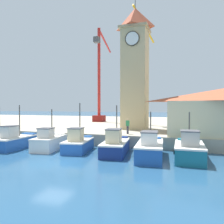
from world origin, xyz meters
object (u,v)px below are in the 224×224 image
object	(u,v)px
fishing_boat_right_inner	(189,150)
port_crane_far	(134,79)
fishing_boat_mid_left	(78,143)
dock_worker_near_tower	(128,126)
fishing_boat_left_outer	(15,141)
port_crane_near	(99,85)
dock_worker_along_quay	(170,127)
fishing_boat_mid_right	(150,149)
fishing_boat_center	(115,145)
fishing_boat_left_inner	(49,142)
clock_tower	(135,66)

from	to	relation	value
fishing_boat_right_inner	port_crane_far	size ratio (longest dim) A/B	0.23
fishing_boat_mid_left	dock_worker_near_tower	distance (m)	5.73
port_crane_far	fishing_boat_left_outer	bearing A→B (deg)	-111.62
port_crane_near	dock_worker_along_quay	world-z (taller)	port_crane_near
fishing_boat_mid_right	fishing_boat_center	bearing A→B (deg)	169.21
fishing_boat_left_inner	dock_worker_near_tower	size ratio (longest dim) A/B	2.72
fishing_boat_mid_right	fishing_boat_left_inner	bearing A→B (deg)	177.06
port_crane_far	fishing_boat_mid_right	bearing A→B (deg)	-73.16
fishing_boat_left_outer	fishing_boat_left_inner	xyz separation A→B (m)	(3.39, 0.71, -0.01)
fishing_boat_center	port_crane_near	bearing A→B (deg)	115.27
fishing_boat_right_inner	dock_worker_along_quay	distance (m)	4.93
port_crane_far	dock_worker_along_quay	xyz separation A→B (m)	(6.83, -13.70, -6.55)
fishing_boat_center	dock_worker_near_tower	bearing A→B (deg)	90.31
fishing_boat_mid_left	fishing_boat_center	xyz separation A→B (m)	(3.59, -0.03, 0.02)
fishing_boat_mid_left	fishing_boat_mid_right	size ratio (longest dim) A/B	0.83
port_crane_near	port_crane_far	xyz separation A→B (m)	(7.45, -3.23, 0.34)
fishing_boat_left_outer	dock_worker_near_tower	size ratio (longest dim) A/B	2.84
fishing_boat_mid_left	fishing_boat_left_outer	bearing A→B (deg)	-172.56
port_crane_far	dock_worker_near_tower	size ratio (longest dim) A/B	12.22
fishing_boat_mid_right	dock_worker_near_tower	xyz separation A→B (m)	(-3.09, 4.89, 1.29)
fishing_boat_right_inner	port_crane_far	world-z (taller)	port_crane_far
fishing_boat_center	dock_worker_along_quay	bearing A→B (deg)	44.64
fishing_boat_center	fishing_boat_mid_right	size ratio (longest dim) A/B	0.95
fishing_boat_mid_right	port_crane_near	world-z (taller)	port_crane_near
fishing_boat_center	dock_worker_along_quay	distance (m)	6.17
fishing_boat_left_outer	fishing_boat_right_inner	bearing A→B (deg)	2.12
dock_worker_along_quay	clock_tower	bearing A→B (deg)	130.42
fishing_boat_mid_right	clock_tower	xyz separation A→B (m)	(-3.57, 10.44, 8.60)
clock_tower	fishing_boat_right_inner	bearing A→B (deg)	-57.14
fishing_boat_mid_right	port_crane_near	bearing A→B (deg)	120.98
fishing_boat_left_outer	dock_worker_along_quay	world-z (taller)	fishing_boat_left_outer
fishing_boat_left_outer	port_crane_near	world-z (taller)	port_crane_near
fishing_boat_mid_right	dock_worker_along_quay	distance (m)	5.14
fishing_boat_mid_left	fishing_boat_mid_right	distance (m)	6.68
fishing_boat_mid_left	dock_worker_along_quay	xyz separation A→B (m)	(7.88, 4.20, 1.34)
fishing_boat_center	dock_worker_near_tower	world-z (taller)	fishing_boat_center
clock_tower	dock_worker_along_quay	distance (m)	10.38
fishing_boat_center	clock_tower	xyz separation A→B (m)	(-0.50, 9.86, 8.62)
clock_tower	port_crane_far	size ratio (longest dim) A/B	0.86
clock_tower	port_crane_far	xyz separation A→B (m)	(-2.04, 8.08, -0.75)
fishing_boat_mid_right	dock_worker_along_quay	world-z (taller)	fishing_boat_mid_right
fishing_boat_mid_left	dock_worker_along_quay	distance (m)	9.03
fishing_boat_left_inner	port_crane_far	world-z (taller)	port_crane_far
port_crane_near	dock_worker_along_quay	size ratio (longest dim) A/B	10.95
fishing_boat_center	port_crane_far	size ratio (longest dim) A/B	0.26
fishing_boat_mid_left	port_crane_near	world-z (taller)	port_crane_near
fishing_boat_center	port_crane_near	world-z (taller)	port_crane_near
port_crane_far	fishing_boat_center	bearing A→B (deg)	-81.94
fishing_boat_left_inner	dock_worker_near_tower	xyz separation A→B (m)	(6.56, 4.39, 1.31)
fishing_boat_mid_right	fishing_boat_right_inner	size ratio (longest dim) A/B	1.17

